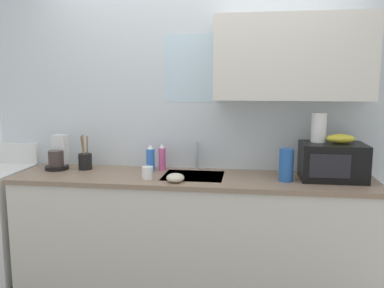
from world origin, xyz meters
The scene contains 13 objects.
kitchen_wall_assembly centered at (0.15, 0.31, 1.36)m, with size 3.52×0.42×2.50m.
counter_unit centered at (0.00, 0.00, 0.46)m, with size 2.75×0.63×0.90m.
sink_faucet centered at (0.01, 0.24, 1.02)m, with size 0.03×0.03×0.23m, color #B2B5BA.
microwave centered at (1.04, 0.05, 1.04)m, with size 0.46×0.35×0.27m.
banana_bunch centered at (1.09, 0.05, 1.20)m, with size 0.20×0.11×0.07m, color gold.
paper_towel_roll centered at (0.94, 0.10, 1.28)m, with size 0.11×0.11×0.22m, color white.
coffee_maker centered at (-1.14, 0.11, 1.00)m, with size 0.19×0.21×0.28m.
dish_soap_bottle_pink centered at (-0.27, 0.18, 1.00)m, with size 0.06×0.06×0.22m.
dish_soap_bottle_blue centered at (-0.36, 0.14, 1.00)m, with size 0.07×0.07×0.22m.
cereal_canister centered at (0.70, -0.05, 1.02)m, with size 0.10×0.10×0.24m, color #2659A5.
mug_white centered at (-0.31, -0.14, 0.95)m, with size 0.08×0.08×0.10m, color white.
utensil_crock centered at (-0.91, 0.12, 0.97)m, with size 0.11×0.11×0.29m.
small_bowl centered at (-0.09, -0.20, 0.93)m, with size 0.13×0.13×0.07m, color beige.
Camera 1 is at (0.42, -2.96, 1.61)m, focal length 37.41 mm.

